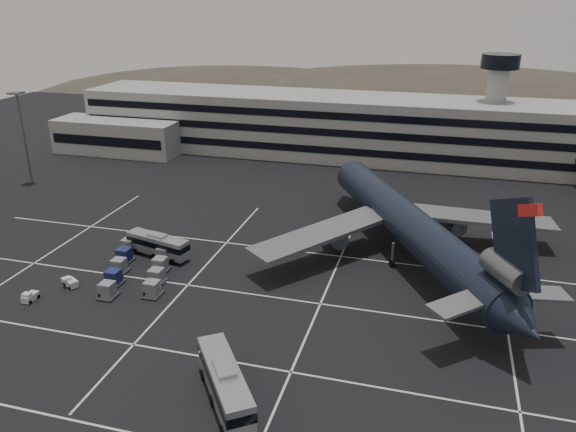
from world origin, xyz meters
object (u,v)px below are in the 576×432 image
Objects in this scene: bus_near at (225,382)px; bus_far at (158,244)px; trijet_main at (411,226)px; uld_cluster at (140,266)px; tug_a at (30,297)px.

bus_far is at bearing 92.46° from bus_near.
trijet_main reaches higher than uld_cluster.
bus_near reaches higher than tug_a.
trijet_main is at bearing -62.32° from bus_far.
bus_near is (-14.35, -35.50, -2.97)m from trijet_main.
bus_near is at bearing -18.59° from tug_a.
trijet_main is 38.38m from uld_cluster.
bus_far is at bearing 164.53° from trijet_main.
trijet_main reaches higher than bus_near.
bus_near is 1.08× the size of bus_far.
trijet_main is at bearing 21.34° from uld_cluster.
bus_far is 5.31m from uld_cluster.
bus_far is (-35.39, -8.66, -3.30)m from trijet_main.
tug_a is (-30.57, 10.89, -1.69)m from bus_near.
bus_far is (-21.04, 26.84, -0.33)m from bus_near.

